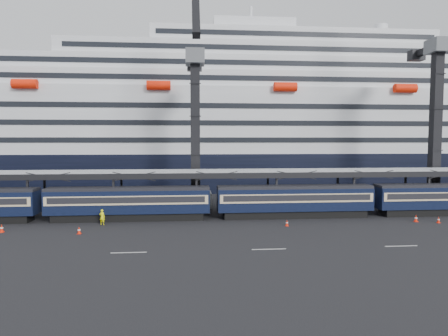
{
  "coord_description": "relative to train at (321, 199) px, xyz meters",
  "views": [
    {
      "loc": [
        -20.85,
        -37.59,
        9.47
      ],
      "look_at": [
        -16.71,
        10.0,
        6.13
      ],
      "focal_mm": 32.0,
      "sensor_mm": 36.0,
      "label": 1
    }
  ],
  "objects": [
    {
      "name": "traffic_cone_b",
      "position": [
        -35.5,
        -5.3,
        -1.78
      ],
      "size": [
        0.43,
        0.43,
        0.86
      ],
      "color": "#FF2108",
      "rests_on": "ground"
    },
    {
      "name": "canopy",
      "position": [
        4.65,
        4.0,
        3.05
      ],
      "size": [
        130.0,
        6.25,
        5.53
      ],
      "color": "gray",
      "rests_on": "ground"
    },
    {
      "name": "traffic_cone_e",
      "position": [
        10.01,
        -3.91,
        -1.78
      ],
      "size": [
        0.42,
        0.42,
        0.85
      ],
      "color": "#FF2108",
      "rests_on": "ground"
    },
    {
      "name": "ground",
      "position": [
        4.65,
        -10.0,
        -2.2
      ],
      "size": [
        260.0,
        260.0,
        0.0
      ],
      "primitive_type": "plane",
      "color": "black",
      "rests_on": "ground"
    },
    {
      "name": "crane_dark_mid",
      "position": [
        19.65,
        7.59,
        11.16
      ],
      "size": [
        4.5,
        18.24,
        39.64
      ],
      "color": "#4E5156",
      "rests_on": "ground"
    },
    {
      "name": "train",
      "position": [
        0.0,
        0.0,
        0.0
      ],
      "size": [
        133.05,
        3.0,
        4.05
      ],
      "color": "black",
      "rests_on": "ground"
    },
    {
      "name": "traffic_cone_a",
      "position": [
        -27.37,
        -6.7,
        -1.82
      ],
      "size": [
        0.39,
        0.39,
        0.77
      ],
      "color": "#FF2108",
      "rests_on": "ground"
    },
    {
      "name": "crane_dark_near",
      "position": [
        -15.35,
        8.59,
        9.73
      ],
      "size": [
        4.5,
        17.75,
        35.08
      ],
      "color": "#4E5156",
      "rests_on": "ground"
    },
    {
      "name": "worker",
      "position": [
        -25.97,
        -2.5,
        -1.32
      ],
      "size": [
        0.73,
        0.57,
        1.76
      ],
      "primitive_type": "imported",
      "rotation": [
        0.0,
        0.0,
        2.89
      ],
      "color": "#FDFB0D",
      "rests_on": "ground"
    },
    {
      "name": "traffic_cone_c",
      "position": [
        -5.5,
        -4.85,
        -1.85
      ],
      "size": [
        0.35,
        0.35,
        0.7
      ],
      "color": "#FF2108",
      "rests_on": "ground"
    },
    {
      "name": "traffic_cone_d",
      "position": [
        12.24,
        -4.73,
        -1.84
      ],
      "size": [
        0.37,
        0.37,
        0.73
      ],
      "color": "#FF2108",
      "rests_on": "ground"
    },
    {
      "name": "cruise_ship",
      "position": [
        3.57,
        35.99,
        10.14
      ],
      "size": [
        214.09,
        28.84,
        34.0
      ],
      "color": "black",
      "rests_on": "ground"
    }
  ]
}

